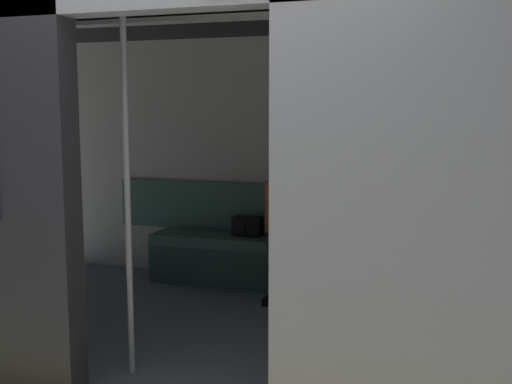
{
  "coord_description": "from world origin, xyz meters",
  "views": [
    {
      "loc": [
        -1.3,
        2.69,
        1.55
      ],
      "look_at": [
        -0.02,
        -1.35,
        0.99
      ],
      "focal_mm": 43.66,
      "sensor_mm": 36.0,
      "label": 1
    }
  ],
  "objects_px": {
    "person_seated": "(294,216)",
    "grab_pole_door": "(127,191)",
    "bench_seat": "(291,252)",
    "handbag": "(248,226)",
    "book": "(347,240)",
    "train_car": "(240,110)"
  },
  "relations": [
    {
      "from": "person_seated",
      "to": "grab_pole_door",
      "type": "bearing_deg",
      "value": 74.9
    },
    {
      "from": "bench_seat",
      "to": "handbag",
      "type": "bearing_deg",
      "value": -10.68
    },
    {
      "from": "bench_seat",
      "to": "book",
      "type": "relative_size",
      "value": 11.61
    },
    {
      "from": "bench_seat",
      "to": "handbag",
      "type": "height_order",
      "value": "handbag"
    },
    {
      "from": "handbag",
      "to": "book",
      "type": "xyz_separation_m",
      "value": [
        -0.89,
        -0.0,
        -0.07
      ]
    },
    {
      "from": "handbag",
      "to": "person_seated",
      "type": "bearing_deg",
      "value": 164.05
    },
    {
      "from": "bench_seat",
      "to": "person_seated",
      "type": "height_order",
      "value": "person_seated"
    },
    {
      "from": "book",
      "to": "handbag",
      "type": "bearing_deg",
      "value": -21.65
    },
    {
      "from": "book",
      "to": "grab_pole_door",
      "type": "relative_size",
      "value": 0.1
    },
    {
      "from": "book",
      "to": "bench_seat",
      "type": "bearing_deg",
      "value": -11.93
    },
    {
      "from": "train_car",
      "to": "book",
      "type": "height_order",
      "value": "train_car"
    },
    {
      "from": "handbag",
      "to": "grab_pole_door",
      "type": "distance_m",
      "value": 2.11
    },
    {
      "from": "person_seated",
      "to": "bench_seat",
      "type": "bearing_deg",
      "value": -51.07
    },
    {
      "from": "book",
      "to": "person_seated",
      "type": "bearing_deg",
      "value": -4.32
    },
    {
      "from": "book",
      "to": "grab_pole_door",
      "type": "xyz_separation_m",
      "value": [
        0.94,
        2.03,
        0.64
      ]
    },
    {
      "from": "bench_seat",
      "to": "person_seated",
      "type": "relative_size",
      "value": 2.18
    },
    {
      "from": "person_seated",
      "to": "book",
      "type": "distance_m",
      "value": 0.5
    },
    {
      "from": "train_car",
      "to": "book",
      "type": "xyz_separation_m",
      "value": [
        -0.55,
        -1.19,
        -1.1
      ]
    },
    {
      "from": "bench_seat",
      "to": "book",
      "type": "height_order",
      "value": "book"
    },
    {
      "from": "train_car",
      "to": "person_seated",
      "type": "height_order",
      "value": "train_car"
    },
    {
      "from": "train_car",
      "to": "person_seated",
      "type": "bearing_deg",
      "value": -96.44
    },
    {
      "from": "train_car",
      "to": "bench_seat",
      "type": "height_order",
      "value": "train_car"
    }
  ]
}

